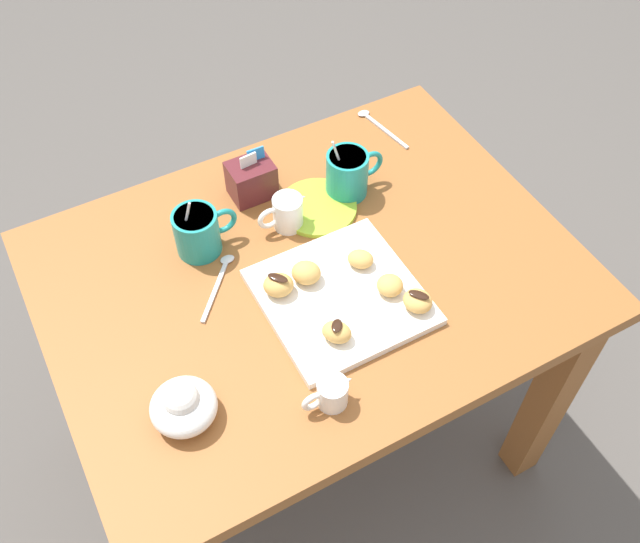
# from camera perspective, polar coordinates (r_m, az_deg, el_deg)

# --- Properties ---
(ground_plane) EXTENTS (8.00, 8.00, 0.00)m
(ground_plane) POSITION_cam_1_polar(r_m,az_deg,el_deg) (1.97, -0.55, -12.94)
(ground_plane) COLOR #514C47
(dining_table) EXTENTS (1.00, 0.75, 0.71)m
(dining_table) POSITION_cam_1_polar(r_m,az_deg,el_deg) (1.47, -0.72, -3.16)
(dining_table) COLOR #935628
(dining_table) RESTS_ON ground_plane
(pastry_plate_square) EXTENTS (0.28, 0.28, 0.02)m
(pastry_plate_square) POSITION_cam_1_polar(r_m,az_deg,el_deg) (1.31, 1.67, -2.03)
(pastry_plate_square) COLOR white
(pastry_plate_square) RESTS_ON dining_table
(coffee_mug_teal_left) EXTENTS (0.13, 0.09, 0.14)m
(coffee_mug_teal_left) POSITION_cam_1_polar(r_m,az_deg,el_deg) (1.38, -9.73, 3.21)
(coffee_mug_teal_left) COLOR teal
(coffee_mug_teal_left) RESTS_ON dining_table
(coffee_mug_teal_right) EXTENTS (0.13, 0.09, 0.15)m
(coffee_mug_teal_right) POSITION_cam_1_polar(r_m,az_deg,el_deg) (1.46, 2.26, 7.90)
(coffee_mug_teal_right) COLOR teal
(coffee_mug_teal_right) RESTS_ON dining_table
(cream_pitcher_white) EXTENTS (0.10, 0.06, 0.07)m
(cream_pitcher_white) POSITION_cam_1_polar(r_m,az_deg,el_deg) (1.41, -2.66, 4.81)
(cream_pitcher_white) COLOR white
(cream_pitcher_white) RESTS_ON dining_table
(sugar_caddy) EXTENTS (0.09, 0.07, 0.11)m
(sugar_caddy) POSITION_cam_1_polar(r_m,az_deg,el_deg) (1.47, -5.50, 7.33)
(sugar_caddy) COLOR #561E23
(sugar_caddy) RESTS_ON dining_table
(ice_cream_bowl) EXTENTS (0.11, 0.11, 0.08)m
(ice_cream_bowl) POSITION_cam_1_polar(r_m,az_deg,el_deg) (1.18, -10.87, -10.45)
(ice_cream_bowl) COLOR white
(ice_cream_bowl) RESTS_ON dining_table
(chocolate_sauce_pitcher) EXTENTS (0.09, 0.05, 0.06)m
(chocolate_sauce_pitcher) POSITION_cam_1_polar(r_m,az_deg,el_deg) (1.18, 0.93, -9.63)
(chocolate_sauce_pitcher) COLOR white
(chocolate_sauce_pitcher) RESTS_ON dining_table
(saucer_lime_left) EXTENTS (0.16, 0.16, 0.01)m
(saucer_lime_left) POSITION_cam_1_polar(r_m,az_deg,el_deg) (1.46, -0.20, 5.15)
(saucer_lime_left) COLOR #9EC633
(saucer_lime_left) RESTS_ON dining_table
(loose_spoon_near_saucer) EXTENTS (0.04, 0.16, 0.01)m
(loose_spoon_near_saucer) POSITION_cam_1_polar(r_m,az_deg,el_deg) (1.66, 4.59, 11.65)
(loose_spoon_near_saucer) COLOR silver
(loose_spoon_near_saucer) RESTS_ON dining_table
(loose_spoon_by_plate) EXTENTS (0.12, 0.13, 0.01)m
(loose_spoon_by_plate) POSITION_cam_1_polar(r_m,az_deg,el_deg) (1.36, -8.01, -0.57)
(loose_spoon_by_plate) COLOR silver
(loose_spoon_by_plate) RESTS_ON dining_table
(beignet_0) EXTENTS (0.07, 0.07, 0.04)m
(beignet_0) POSITION_cam_1_polar(r_m,az_deg,el_deg) (1.23, 1.34, -4.86)
(beignet_0) COLOR #DBA351
(beignet_0) RESTS_ON pastry_plate_square
(chocolate_drizzle_0) EXTENTS (0.03, 0.03, 0.00)m
(chocolate_drizzle_0) POSITION_cam_1_polar(r_m,az_deg,el_deg) (1.22, 1.36, -4.35)
(chocolate_drizzle_0) COLOR black
(chocolate_drizzle_0) RESTS_ON beignet_0
(beignet_1) EXTENTS (0.07, 0.07, 0.04)m
(beignet_1) POSITION_cam_1_polar(r_m,az_deg,el_deg) (1.29, -3.35, -1.08)
(beignet_1) COLOR #DBA351
(beignet_1) RESTS_ON pastry_plate_square
(chocolate_drizzle_1) EXTENTS (0.04, 0.04, 0.00)m
(chocolate_drizzle_1) POSITION_cam_1_polar(r_m,az_deg,el_deg) (1.28, -3.39, -0.50)
(chocolate_drizzle_1) COLOR black
(chocolate_drizzle_1) RESTS_ON beignet_1
(beignet_2) EXTENTS (0.07, 0.07, 0.03)m
(beignet_2) POSITION_cam_1_polar(r_m,az_deg,el_deg) (1.29, 7.81, -2.34)
(beignet_2) COLOR #DBA351
(beignet_2) RESTS_ON pastry_plate_square
(chocolate_drizzle_2) EXTENTS (0.04, 0.04, 0.00)m
(chocolate_drizzle_2) POSITION_cam_1_polar(r_m,az_deg,el_deg) (1.27, 7.90, -1.86)
(chocolate_drizzle_2) COLOR black
(chocolate_drizzle_2) RESTS_ON beignet_2
(beignet_3) EXTENTS (0.07, 0.07, 0.03)m
(beignet_3) POSITION_cam_1_polar(r_m,az_deg,el_deg) (1.30, 5.60, -1.10)
(beignet_3) COLOR #DBA351
(beignet_3) RESTS_ON pastry_plate_square
(beignet_4) EXTENTS (0.06, 0.06, 0.03)m
(beignet_4) POSITION_cam_1_polar(r_m,az_deg,el_deg) (1.34, 3.26, 1.00)
(beignet_4) COLOR #DBA351
(beignet_4) RESTS_ON pastry_plate_square
(beignet_5) EXTENTS (0.07, 0.07, 0.04)m
(beignet_5) POSITION_cam_1_polar(r_m,az_deg,el_deg) (1.31, -1.11, -0.09)
(beignet_5) COLOR #DBA351
(beignet_5) RESTS_ON pastry_plate_square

